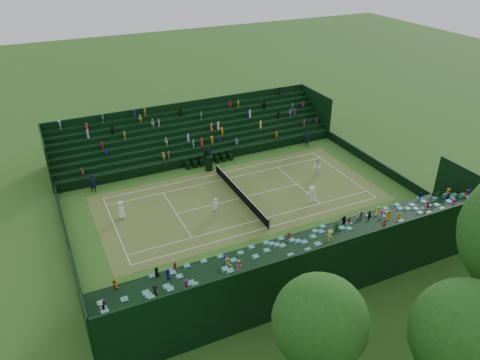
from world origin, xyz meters
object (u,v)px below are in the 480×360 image
Objects in this scene: tennis_net at (240,194)px; player_far_west at (317,167)px; umpire_chair at (209,161)px; player_near_east at (216,207)px; player_far_east at (312,194)px; player_near_west at (121,210)px.

player_far_west reaches higher than tennis_net.
player_far_west is at bearing 58.92° from umpire_chair.
player_far_west is (-2.63, 12.49, 0.07)m from player_near_east.
player_far_west is (-0.82, 9.23, 0.45)m from tennis_net.
umpire_chair is 1.44× the size of player_far_east.
umpire_chair is 11.38m from player_far_west.
player_near_east is (8.51, -2.74, -0.16)m from umpire_chair.
player_near_west is (5.28, -10.46, -0.21)m from umpire_chair.
umpire_chair is at bearing -55.28° from player_near_east.
player_far_west is 5.52m from player_far_east.
player_far_east is at bearing 31.73° from umpire_chair.
player_far_east is (4.31, -3.45, -0.11)m from player_far_west.
player_far_west reaches higher than player_near_west.
player_far_east is at bearing 58.89° from tennis_net.
tennis_net is 6.74m from umpire_chair.
umpire_chair reaches higher than player_far_west.
tennis_net is 5.99× the size of player_far_west.
player_near_west is 17.46m from player_far_east.
tennis_net is at bearing -150.22° from player_far_east.
player_near_east is at bearing -17.83° from umpire_chair.
player_far_west reaches higher than player_near_east.
umpire_chair is 8.94m from player_near_east.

